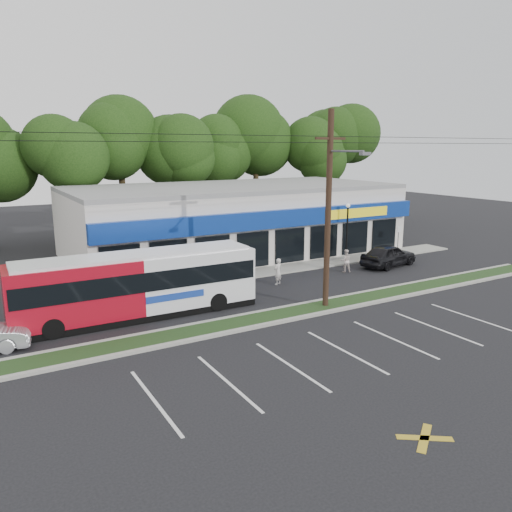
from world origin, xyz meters
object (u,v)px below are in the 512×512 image
object	(u,v)px
car_dark	(389,255)
pedestrian_a	(278,272)
utility_pole	(327,204)
metrobus	(138,283)
sign_post	(399,235)
lamp_post	(347,225)
pedestrian_b	(346,261)

from	to	relation	value
car_dark	pedestrian_a	bearing A→B (deg)	80.42
utility_pole	metrobus	xyz separation A→B (m)	(-8.66, 3.57, -3.73)
utility_pole	car_dark	size ratio (longest dim) A/B	10.81
sign_post	metrobus	world-z (taller)	metrobus
lamp_post	pedestrian_a	distance (m)	8.44
pedestrian_a	pedestrian_b	bearing A→B (deg)	158.83
utility_pole	pedestrian_a	world-z (taller)	utility_pole
utility_pole	pedestrian_b	bearing A→B (deg)	41.94
utility_pole	sign_post	size ratio (longest dim) A/B	22.47
pedestrian_b	car_dark	bearing A→B (deg)	-156.60
metrobus	car_dark	distance (m)	18.45
metrobus	pedestrian_b	xyz separation A→B (m)	(14.69, 1.84, -0.92)
lamp_post	sign_post	size ratio (longest dim) A/B	1.91
metrobus	pedestrian_b	world-z (taller)	metrobus
car_dark	pedestrian_b	world-z (taller)	car_dark
pedestrian_a	utility_pole	bearing A→B (deg)	60.57
car_dark	pedestrian_b	bearing A→B (deg)	75.94
sign_post	car_dark	distance (m)	4.34
sign_post	car_dark	world-z (taller)	sign_post
metrobus	car_dark	world-z (taller)	metrobus
lamp_post	pedestrian_a	world-z (taller)	lamp_post
car_dark	sign_post	bearing A→B (deg)	-64.58
sign_post	metrobus	distance (m)	22.21
lamp_post	pedestrian_a	bearing A→B (deg)	-160.12
utility_pole	metrobus	bearing A→B (deg)	157.59
car_dark	pedestrian_a	world-z (taller)	pedestrian_a
lamp_post	metrobus	size ratio (longest dim) A/B	0.36
sign_post	metrobus	bearing A→B (deg)	-169.43
sign_post	pedestrian_b	distance (m)	7.52
metrobus	sign_post	bearing A→B (deg)	11.50
metrobus	utility_pole	bearing A→B (deg)	-21.49
lamp_post	metrobus	bearing A→B (deg)	-165.67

